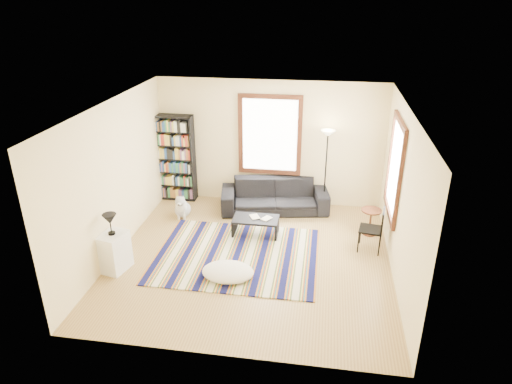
# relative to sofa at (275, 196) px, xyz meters

# --- Properties ---
(floor) EXTENTS (5.00, 5.00, 0.10)m
(floor) POSITION_rel_sofa_xyz_m (-0.18, -2.05, -0.39)
(floor) COLOR #A6884B
(floor) RESTS_ON ground
(ceiling) EXTENTS (5.00, 5.00, 0.10)m
(ceiling) POSITION_rel_sofa_xyz_m (-0.18, -2.05, 2.51)
(ceiling) COLOR white
(ceiling) RESTS_ON floor
(wall_back) EXTENTS (5.00, 0.10, 2.80)m
(wall_back) POSITION_rel_sofa_xyz_m (-0.18, 0.50, 1.06)
(wall_back) COLOR beige
(wall_back) RESTS_ON floor
(wall_front) EXTENTS (5.00, 0.10, 2.80)m
(wall_front) POSITION_rel_sofa_xyz_m (-0.18, -4.60, 1.06)
(wall_front) COLOR beige
(wall_front) RESTS_ON floor
(wall_left) EXTENTS (0.10, 5.00, 2.80)m
(wall_left) POSITION_rel_sofa_xyz_m (-2.73, -2.05, 1.06)
(wall_left) COLOR beige
(wall_left) RESTS_ON floor
(wall_right) EXTENTS (0.10, 5.00, 2.80)m
(wall_right) POSITION_rel_sofa_xyz_m (2.37, -2.05, 1.06)
(wall_right) COLOR beige
(wall_right) RESTS_ON floor
(window_back) EXTENTS (1.20, 0.06, 1.60)m
(window_back) POSITION_rel_sofa_xyz_m (-0.18, 0.42, 1.26)
(window_back) COLOR white
(window_back) RESTS_ON wall_back
(window_right) EXTENTS (0.06, 1.20, 1.60)m
(window_right) POSITION_rel_sofa_xyz_m (2.29, -1.25, 1.26)
(window_right) COLOR white
(window_right) RESTS_ON wall_right
(rug) EXTENTS (2.97, 2.38, 0.02)m
(rug) POSITION_rel_sofa_xyz_m (-0.46, -2.03, -0.33)
(rug) COLOR #0C0E3D
(rug) RESTS_ON floor
(sofa) EXTENTS (1.32, 2.47, 0.68)m
(sofa) POSITION_rel_sofa_xyz_m (0.00, 0.00, 0.00)
(sofa) COLOR black
(sofa) RESTS_ON floor
(bookshelf) EXTENTS (0.90, 0.30, 2.00)m
(bookshelf) POSITION_rel_sofa_xyz_m (-2.33, 0.27, 0.66)
(bookshelf) COLOR black
(bookshelf) RESTS_ON floor
(coffee_table) EXTENTS (0.90, 0.50, 0.36)m
(coffee_table) POSITION_rel_sofa_xyz_m (-0.24, -1.18, -0.16)
(coffee_table) COLOR black
(coffee_table) RESTS_ON floor
(book_a) EXTENTS (0.27, 0.25, 0.02)m
(book_a) POSITION_rel_sofa_xyz_m (-0.34, -1.18, 0.03)
(book_a) COLOR beige
(book_a) RESTS_ON coffee_table
(book_b) EXTENTS (0.25, 0.26, 0.02)m
(book_b) POSITION_rel_sofa_xyz_m (-0.09, -1.13, 0.03)
(book_b) COLOR beige
(book_b) RESTS_ON coffee_table
(floor_cushion) EXTENTS (1.06, 0.92, 0.22)m
(floor_cushion) POSITION_rel_sofa_xyz_m (-0.48, -2.74, -0.23)
(floor_cushion) COLOR white
(floor_cushion) RESTS_ON floor
(floor_lamp) EXTENTS (0.39, 0.39, 1.86)m
(floor_lamp) POSITION_rel_sofa_xyz_m (1.08, 0.10, 0.59)
(floor_lamp) COLOR black
(floor_lamp) RESTS_ON floor
(side_table) EXTENTS (0.50, 0.50, 0.54)m
(side_table) POSITION_rel_sofa_xyz_m (2.02, -0.81, -0.07)
(side_table) COLOR #4F1F13
(side_table) RESTS_ON floor
(folding_chair) EXTENTS (0.48, 0.46, 0.86)m
(folding_chair) POSITION_rel_sofa_xyz_m (1.97, -1.43, 0.09)
(folding_chair) COLOR black
(folding_chair) RESTS_ON floor
(white_cabinet) EXTENTS (0.48, 0.57, 0.70)m
(white_cabinet) POSITION_rel_sofa_xyz_m (-2.48, -2.80, 0.01)
(white_cabinet) COLOR white
(white_cabinet) RESTS_ON floor
(table_lamp) EXTENTS (0.24, 0.24, 0.38)m
(table_lamp) POSITION_rel_sofa_xyz_m (-2.48, -2.80, 0.55)
(table_lamp) COLOR black
(table_lamp) RESTS_ON white_cabinet
(dog) EXTENTS (0.43, 0.57, 0.54)m
(dog) POSITION_rel_sofa_xyz_m (-1.93, -0.62, -0.07)
(dog) COLOR silver
(dog) RESTS_ON floor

